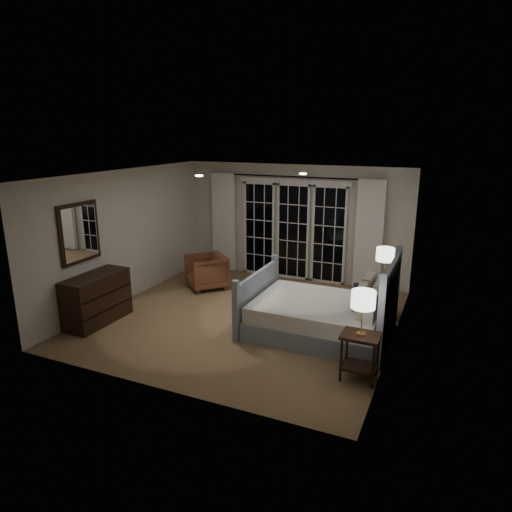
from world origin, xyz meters
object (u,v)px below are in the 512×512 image
at_px(lamp_left, 363,300).
at_px(armchair, 206,272).
at_px(bed, 322,315).
at_px(lamp_right, 385,255).
at_px(dresser, 97,299).
at_px(nightstand_right, 382,293).
at_px(nightstand_left, 360,350).

bearing_deg(lamp_left, armchair, 147.27).
distance_m(bed, lamp_right, 1.58).
bearing_deg(lamp_right, lamp_left, -88.05).
bearing_deg(bed, dresser, -163.31).
xyz_separation_m(nightstand_right, armchair, (-3.59, 0.07, -0.08)).
distance_m(bed, nightstand_left, 1.42).
height_order(lamp_right, armchair, lamp_right).
bearing_deg(dresser, nightstand_left, -0.69).
bearing_deg(lamp_left, bed, 125.96).
bearing_deg(nightstand_right, dresser, -153.10).
relative_size(bed, nightstand_left, 3.48).
bearing_deg(nightstand_right, lamp_right, 0.00).
height_order(nightstand_left, armchair, armchair).
bearing_deg(bed, lamp_left, -54.04).
xyz_separation_m(bed, nightstand_left, (0.83, -1.15, 0.09)).
bearing_deg(armchair, nightstand_left, 9.74).
relative_size(lamp_left, armchair, 0.78).
bearing_deg(nightstand_right, bed, -123.49).
xyz_separation_m(nightstand_left, armchair, (-3.66, 2.35, -0.07)).
height_order(bed, dresser, bed).
distance_m(nightstand_left, lamp_left, 0.69).
bearing_deg(dresser, armchair, 70.51).
bearing_deg(nightstand_left, lamp_right, 91.95).
relative_size(nightstand_left, armchair, 0.83).
bearing_deg(armchair, lamp_right, 41.38).
bearing_deg(lamp_left, lamp_right, 91.95).
relative_size(nightstand_left, nightstand_right, 0.98).
bearing_deg(armchair, nightstand_right, 41.38).
relative_size(nightstand_right, dresser, 0.55).
relative_size(bed, lamp_right, 3.74).
relative_size(lamp_right, armchair, 0.78).
distance_m(nightstand_right, lamp_left, 2.39).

